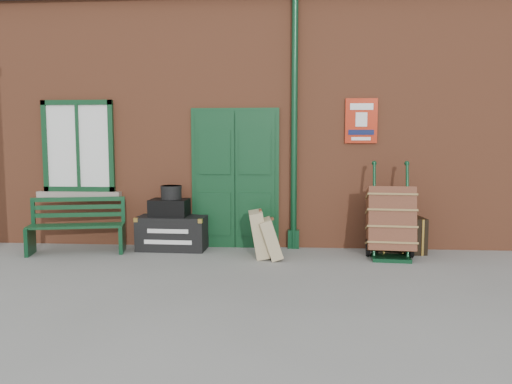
# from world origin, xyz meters

# --- Properties ---
(ground) EXTENTS (80.00, 80.00, 0.00)m
(ground) POSITION_xyz_m (0.00, 0.00, 0.00)
(ground) COLOR gray
(ground) RESTS_ON ground
(station_building) EXTENTS (10.30, 4.30, 4.36)m
(station_building) POSITION_xyz_m (-0.00, 3.49, 2.16)
(station_building) COLOR brown
(station_building) RESTS_ON ground
(bench) EXTENTS (1.49, 0.73, 0.89)m
(bench) POSITION_xyz_m (-2.71, 0.89, 0.45)
(bench) COLOR #0F381C
(bench) RESTS_ON ground
(houdini_trunk) EXTENTS (1.10, 0.63, 0.54)m
(houdini_trunk) POSITION_xyz_m (-1.28, 1.23, 0.27)
(houdini_trunk) COLOR black
(houdini_trunk) RESTS_ON ground
(strongbox) EXTENTS (0.61, 0.45, 0.27)m
(strongbox) POSITION_xyz_m (-1.33, 1.23, 0.67)
(strongbox) COLOR black
(strongbox) RESTS_ON houdini_trunk
(hatbox) EXTENTS (0.33, 0.33, 0.22)m
(hatbox) POSITION_xyz_m (-1.30, 1.25, 0.92)
(hatbox) COLOR black
(hatbox) RESTS_ON strongbox
(suitcase_back) EXTENTS (0.36, 0.52, 0.70)m
(suitcase_back) POSITION_xyz_m (0.14, 0.77, 0.35)
(suitcase_back) COLOR tan
(suitcase_back) RESTS_ON ground
(suitcase_front) EXTENTS (0.40, 0.48, 0.61)m
(suitcase_front) POSITION_xyz_m (0.32, 0.67, 0.30)
(suitcase_front) COLOR tan
(suitcase_front) RESTS_ON ground
(porter_trolley) EXTENTS (0.73, 0.78, 1.40)m
(porter_trolley) POSITION_xyz_m (2.09, 0.90, 0.54)
(porter_trolley) COLOR #0E381E
(porter_trolley) RESTS_ON ground
(dark_trunk) EXTENTS (0.83, 0.61, 0.56)m
(dark_trunk) POSITION_xyz_m (2.27, 1.25, 0.28)
(dark_trunk) COLOR black
(dark_trunk) RESTS_ON ground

